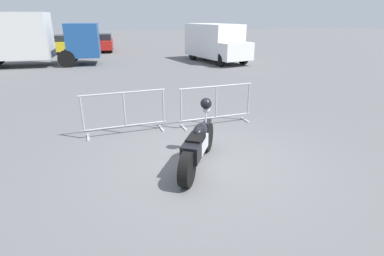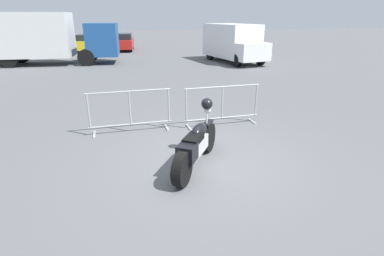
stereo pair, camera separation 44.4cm
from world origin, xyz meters
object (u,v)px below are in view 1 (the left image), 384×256
delivery_van (215,42)px  crowd_barrier_far (216,105)px  parked_car_white (25,44)px  crowd_barrier_near (125,112)px  box_truck (20,37)px  parked_car_yellow (65,44)px  parked_car_red (102,42)px  motorcycle (198,144)px  pedestrian (91,44)px

delivery_van → crowd_barrier_far: bearing=-32.6°
parked_car_white → crowd_barrier_near: bearing=-159.0°
box_truck → parked_car_white: 6.89m
parked_car_white → delivery_van: bearing=-118.7°
delivery_van → parked_car_yellow: size_ratio=1.28×
delivery_van → parked_car_yellow: bearing=-142.6°
box_truck → parked_car_white: box_truck is taller
box_truck → parked_car_red: (4.54, 7.11, -0.92)m
motorcycle → parked_car_white: bearing=50.1°
crowd_barrier_far → parked_car_yellow: (-5.43, 19.59, 0.14)m
parked_car_white → parked_car_red: (5.70, 0.38, -0.01)m
delivery_van → pedestrian: 8.86m
box_truck → parked_car_white: (-1.16, 6.73, -0.91)m
motorcycle → crowd_barrier_far: 2.48m
parked_car_red → pedestrian: pedestrian is taller
motorcycle → parked_car_white: 22.65m
motorcycle → parked_car_yellow: (-4.23, 21.76, 0.23)m
parked_car_red → pedestrian: bearing=172.9°
motorcycle → crowd_barrier_near: motorcycle is taller
crowd_barrier_near → box_truck: 13.51m
crowd_barrier_far → box_truck: bearing=119.5°
delivery_van → crowd_barrier_near: bearing=-42.5°
box_truck → delivery_van: bearing=-3.9°
crowd_barrier_far → parked_car_yellow: size_ratio=0.50×
parked_car_yellow → crowd_barrier_near: bearing=-167.1°
parked_car_red → pedestrian: (-0.78, -3.95, 0.21)m
parked_car_yellow → pedestrian: (2.07, -3.82, 0.23)m
delivery_van → parked_car_white: (-12.54, 8.08, -0.52)m
box_truck → parked_car_red: bearing=60.3°
motorcycle → delivery_van: size_ratio=0.36×
crowd_barrier_far → box_truck: (-7.12, 12.61, 1.08)m
delivery_van → pedestrian: size_ratio=3.13×
motorcycle → crowd_barrier_far: bearing=2.9°
box_truck → crowd_barrier_far: bearing=-57.6°
box_truck → motorcycle: bearing=-65.3°
crowd_barrier_far → delivery_van: 12.06m
motorcycle → parked_car_red: size_ratio=0.45×
motorcycle → parked_car_red: (-1.38, 21.89, 0.25)m
delivery_van → pedestrian: bearing=-132.6°
box_truck → parked_car_yellow: 7.24m
parked_car_yellow → delivery_van: bearing=-126.6°
box_truck → pedestrian: (3.76, 3.16, -0.72)m
motorcycle → crowd_barrier_far: size_ratio=0.92×
box_truck → crowd_barrier_near: bearing=-66.6°
crowd_barrier_near → parked_car_yellow: (-3.03, 19.59, 0.14)m
delivery_van → parked_car_red: size_ratio=1.24×
parked_car_yellow → parked_car_red: bearing=-83.3°
crowd_barrier_far → parked_car_white: size_ratio=0.48×
parked_car_white → pedestrian: 6.08m
crowd_barrier_near → crowd_barrier_far: (2.40, 0.00, 0.00)m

